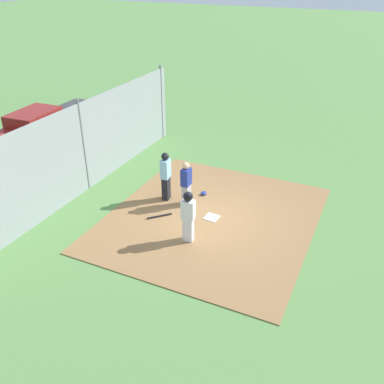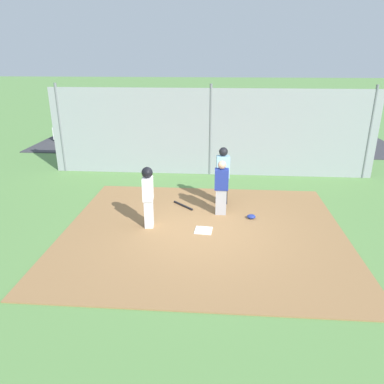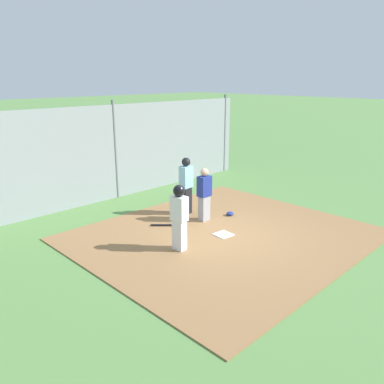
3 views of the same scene
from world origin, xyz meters
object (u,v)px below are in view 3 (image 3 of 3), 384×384
at_px(umpire, 186,185).
at_px(catcher_mask, 230,214).
at_px(home_plate, 223,235).
at_px(runner, 179,213).
at_px(catcher, 204,194).
at_px(baseball_bat, 165,225).
at_px(parked_car_red, 109,149).

relative_size(umpire, catcher_mask, 7.31).
relative_size(home_plate, runner, 0.27).
xyz_separation_m(catcher, baseball_bat, (1.12, -0.44, -0.78)).
xyz_separation_m(runner, catcher_mask, (-2.73, -0.69, -0.87)).
height_order(catcher_mask, parked_car_red, parked_car_red).
bearing_deg(parked_car_red, runner, -118.09).
height_order(home_plate, catcher_mask, catcher_mask).
xyz_separation_m(baseball_bat, parked_car_red, (-3.80, -8.65, 0.55)).
xyz_separation_m(runner, parked_car_red, (-4.56, -10.06, -0.35)).
bearing_deg(umpire, baseball_bat, -78.83).
distance_m(catcher, runner, 2.12).
bearing_deg(baseball_bat, parked_car_red, -69.39).
distance_m(catcher, umpire, 0.80).
height_order(home_plate, umpire, umpire).
height_order(runner, parked_car_red, runner).
bearing_deg(runner, baseball_bat, 55.65).
xyz_separation_m(home_plate, runner, (1.45, -0.16, 0.92)).
relative_size(home_plate, parked_car_red, 0.10).
distance_m(home_plate, parked_car_red, 10.70).
relative_size(umpire, parked_car_red, 0.41).
bearing_deg(runner, catcher_mask, 8.16).
bearing_deg(catcher_mask, baseball_bat, -20.07).
height_order(home_plate, catcher, catcher).
relative_size(home_plate, umpire, 0.25).
bearing_deg(home_plate, runner, -6.40).
distance_m(umpire, parked_car_red, 8.71).
height_order(umpire, runner, umpire).
distance_m(umpire, catcher_mask, 1.60).
bearing_deg(catcher, runner, -63.29).
distance_m(catcher, baseball_bat, 1.44).
xyz_separation_m(umpire, baseball_bat, (1.16, 0.35, -0.89)).
bearing_deg(parked_car_red, umpire, -111.37).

